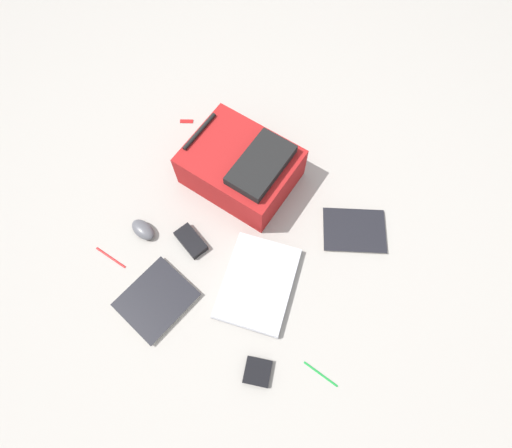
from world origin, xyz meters
name	(u,v)px	position (x,y,z in m)	size (l,w,h in m)	color
ground_plane	(245,235)	(0.00, 0.00, 0.00)	(3.47, 3.47, 0.00)	gray
backpack	(242,167)	(0.24, 0.09, 0.09)	(0.44, 0.49, 0.21)	maroon
laptop	(258,283)	(-0.18, -0.11, 0.02)	(0.34, 0.25, 0.03)	#929296
book_comic	(354,230)	(0.14, -0.41, 0.01)	(0.24, 0.28, 0.01)	silver
book_manual	(157,300)	(-0.34, 0.23, 0.01)	(0.32, 0.30, 0.02)	silver
computer_mouse	(143,230)	(-0.10, 0.39, 0.02)	(0.06, 0.11, 0.04)	#4C4C51
power_brick	(191,241)	(-0.09, 0.19, 0.01)	(0.07, 0.13, 0.03)	black
pen_black	(111,257)	(-0.24, 0.47, 0.00)	(0.01, 0.01, 0.15)	red
pen_blue	(321,374)	(-0.42, -0.41, 0.00)	(0.01, 0.01, 0.14)	#198C33
earbud_pouch	(258,372)	(-0.47, -0.20, 0.01)	(0.09, 0.09, 0.02)	black
usb_stick	(186,121)	(0.45, 0.42, 0.00)	(0.02, 0.06, 0.01)	#B21919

